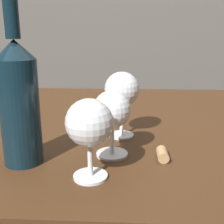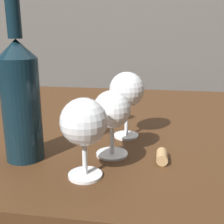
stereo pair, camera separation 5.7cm
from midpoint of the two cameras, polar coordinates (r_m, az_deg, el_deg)
name	(u,v)px [view 1 (the left image)]	position (r m, az deg, el deg)	size (l,w,h in m)	color
dining_table	(91,144)	(0.86, -6.05, -6.34)	(1.56, 0.91, 0.71)	#472B16
wine_glass_white	(89,124)	(0.48, -7.90, -2.33)	(0.08, 0.08, 0.14)	white
wine_glass_port	(112,112)	(0.57, -2.86, -0.01)	(0.08, 0.08, 0.14)	white
wine_glass_rose	(122,91)	(0.67, -0.46, 4.16)	(0.08, 0.08, 0.16)	white
wine_bottle	(19,100)	(0.57, -20.71, 2.23)	(0.07, 0.07, 0.33)	#0F232D
cork	(162,154)	(0.58, 7.19, -8.37)	(0.02, 0.02, 0.04)	tan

